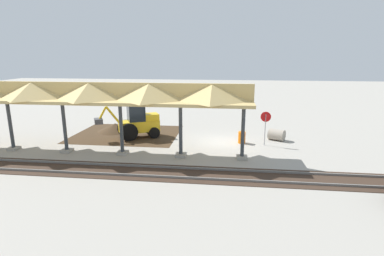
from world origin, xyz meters
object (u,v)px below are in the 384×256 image
(stop_sign, at_px, (266,121))
(traffic_barrel, at_px, (242,137))
(concrete_pipe, at_px, (277,135))
(backhoe, at_px, (137,123))

(stop_sign, relative_size, traffic_barrel, 2.86)
(stop_sign, bearing_deg, concrete_pipe, -125.86)
(traffic_barrel, bearing_deg, backhoe, -4.07)
(backhoe, relative_size, traffic_barrel, 5.50)
(stop_sign, height_order, backhoe, backhoe)
(stop_sign, height_order, concrete_pipe, stop_sign)
(stop_sign, distance_m, concrete_pipe, 2.38)
(backhoe, xyz_separation_m, concrete_pipe, (-11.24, -0.58, -0.83))
(concrete_pipe, bearing_deg, backhoe, 2.94)
(concrete_pipe, height_order, traffic_barrel, traffic_barrel)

